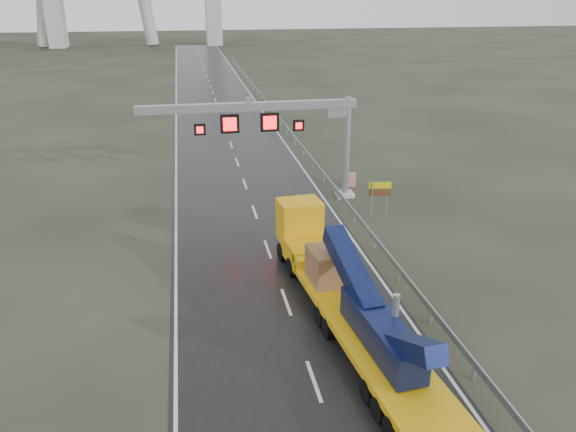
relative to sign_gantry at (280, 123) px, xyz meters
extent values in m
plane|color=#262B1E|center=(-2.10, -17.99, -5.61)|extent=(400.00, 400.00, 0.00)
cube|color=black|center=(-2.10, 22.01, -5.60)|extent=(11.00, 200.00, 0.02)
cube|color=silver|center=(4.80, 0.01, -5.46)|extent=(1.20, 1.20, 0.30)
cylinder|color=#919399|center=(4.80, 0.01, -2.01)|extent=(0.48, 0.48, 7.20)
cube|color=#919399|center=(-2.10, 0.01, 1.19)|extent=(14.80, 0.55, 0.55)
cube|color=#919399|center=(4.00, 0.01, 0.69)|extent=(1.40, 0.35, 0.90)
cube|color=#919399|center=(-2.10, 0.01, 1.64)|extent=(0.35, 0.35, 0.35)
cube|color=black|center=(-3.40, -0.04, 0.09)|extent=(1.25, 0.25, 1.25)
cube|color=#FF0C0C|center=(-3.40, -0.18, 0.09)|extent=(0.90, 0.02, 0.90)
cube|color=black|center=(-0.70, -0.04, 0.09)|extent=(1.25, 0.25, 1.25)
cube|color=#FF0C0C|center=(-0.70, -0.18, 0.09)|extent=(0.90, 0.02, 0.90)
cube|color=black|center=(-5.40, -0.04, -0.21)|extent=(0.75, 0.25, 0.75)
cube|color=#FF0C0C|center=(-5.40, -0.18, -0.21)|extent=(0.54, 0.02, 0.54)
cube|color=black|center=(1.30, -0.04, -0.21)|extent=(0.75, 0.25, 0.75)
cube|color=#FF0C0C|center=(1.30, -0.18, -0.21)|extent=(0.54, 0.02, 0.54)
cube|color=silver|center=(-37.10, 122.01, 4.89)|extent=(4.00, 6.00, 21.00)
cube|color=silver|center=(2.90, 122.01, 4.89)|extent=(4.00, 6.00, 21.00)
cube|color=#E7A50C|center=(0.48, -18.88, -4.66)|extent=(3.75, 12.86, 0.32)
cube|color=#E7A50C|center=(-0.17, -12.21, -4.30)|extent=(2.45, 1.31, 0.45)
cube|color=#E7A50C|center=(-0.31, -10.77, -4.53)|extent=(2.61, 2.93, 1.09)
cube|color=#E7A50C|center=(-0.47, -9.15, -3.44)|extent=(2.43, 2.02, 2.35)
cube|color=black|center=(-0.56, -8.23, -3.17)|extent=(2.08, 0.25, 1.09)
cube|color=#0D1540|center=(0.57, -19.78, -3.80)|extent=(1.79, 5.53, 1.27)
cube|color=#0D1540|center=(0.26, -16.62, -2.72)|extent=(1.39, 5.05, 2.31)
cube|color=#0D1540|center=(0.79, -22.03, -2.99)|extent=(1.16, 3.65, 2.19)
cylinder|color=#919399|center=(1.11, -19.73, -2.99)|extent=(0.30, 0.30, 1.45)
cube|color=olive|center=(0.02, -14.19, -3.69)|extent=(2.18, 2.18, 1.63)
cylinder|color=black|center=(0.88, -22.93, -5.16)|extent=(2.70, 1.16, 0.91)
cylinder|color=black|center=(0.26, -16.62, -5.16)|extent=(2.70, 1.16, 0.91)
cylinder|color=black|center=(-0.45, -9.33, -5.11)|extent=(2.53, 1.23, 1.00)
cylinder|color=#919399|center=(5.34, -4.35, -4.36)|extent=(0.08, 0.08, 2.50)
cylinder|color=#919399|center=(6.38, -4.35, -4.36)|extent=(0.08, 0.08, 2.50)
cube|color=#D8D50B|center=(5.86, -4.35, -3.37)|extent=(1.45, 0.27, 0.42)
cube|color=#553418|center=(5.86, -4.35, -3.89)|extent=(1.45, 0.27, 0.47)
cube|color=red|center=(5.90, 2.01, -5.08)|extent=(0.69, 0.48, 1.07)
camera|label=1|loc=(-6.29, -37.17, 8.45)|focal=35.00mm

